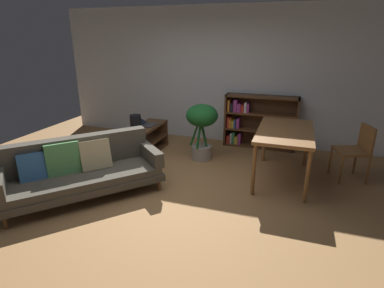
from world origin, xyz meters
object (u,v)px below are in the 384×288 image
(dining_chair_near, at_px, (356,149))
(bookshelf, at_px, (255,121))
(dining_table, at_px, (285,135))
(desk_speaker, at_px, (136,123))
(media_console, at_px, (144,141))
(potted_floor_plant, at_px, (202,124))
(open_laptop, at_px, (145,124))
(fabric_couch, at_px, (80,169))

(dining_chair_near, height_order, bookshelf, bookshelf)
(dining_table, distance_m, bookshelf, 1.57)
(dining_table, bearing_deg, dining_chair_near, 18.79)
(desk_speaker, bearing_deg, media_console, 80.96)
(desk_speaker, height_order, potted_floor_plant, potted_floor_plant)
(potted_floor_plant, bearing_deg, desk_speaker, -164.20)
(potted_floor_plant, distance_m, dining_chair_near, 2.47)
(open_laptop, xyz_separation_m, dining_table, (2.56, -0.43, 0.17))
(open_laptop, distance_m, bookshelf, 2.18)
(potted_floor_plant, xyz_separation_m, bookshelf, (0.80, 1.04, -0.15))
(open_laptop, bearing_deg, fabric_couch, -92.17)
(fabric_couch, xyz_separation_m, dining_chair_near, (3.68, 1.76, 0.12))
(fabric_couch, relative_size, dining_table, 1.47)
(desk_speaker, xyz_separation_m, bookshelf, (1.94, 1.36, -0.15))
(fabric_couch, distance_m, bookshelf, 3.48)
(dining_table, xyz_separation_m, dining_chair_near, (1.05, 0.36, -0.22))
(media_console, bearing_deg, bookshelf, 30.90)
(dining_table, bearing_deg, potted_floor_plant, 164.75)
(potted_floor_plant, distance_m, bookshelf, 1.32)
(media_console, distance_m, open_laptop, 0.33)
(open_laptop, relative_size, bookshelf, 0.33)
(desk_speaker, height_order, bookshelf, bookshelf)
(media_console, xyz_separation_m, open_laptop, (-0.04, 0.15, 0.30))
(media_console, xyz_separation_m, bookshelf, (1.90, 1.14, 0.26))
(desk_speaker, bearing_deg, potted_floor_plant, 15.80)
(media_console, height_order, desk_speaker, desk_speaker)
(fabric_couch, height_order, bookshelf, bookshelf)
(desk_speaker, distance_m, potted_floor_plant, 1.18)
(potted_floor_plant, height_order, bookshelf, bookshelf)
(media_console, height_order, potted_floor_plant, potted_floor_plant)
(potted_floor_plant, relative_size, bookshelf, 0.72)
(dining_table, bearing_deg, media_console, 173.51)
(potted_floor_plant, xyz_separation_m, dining_table, (1.42, -0.39, 0.05))
(dining_chair_near, distance_m, bookshelf, 1.98)
(media_console, height_order, bookshelf, bookshelf)
(dining_chair_near, bearing_deg, open_laptop, 178.77)
(bookshelf, bearing_deg, open_laptop, -152.93)
(potted_floor_plant, bearing_deg, fabric_couch, -123.92)
(fabric_couch, distance_m, potted_floor_plant, 2.18)
(desk_speaker, distance_m, dining_table, 2.56)
(open_laptop, height_order, bookshelf, bookshelf)
(dining_chair_near, bearing_deg, fabric_couch, -154.37)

